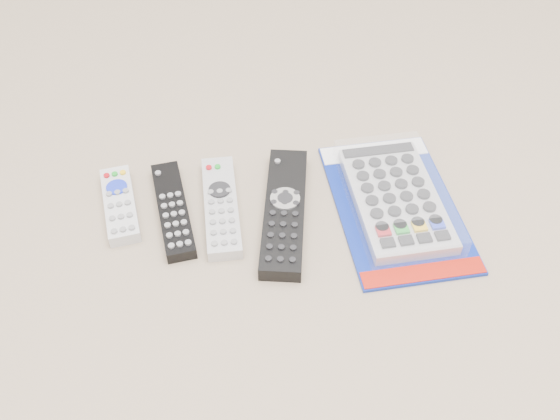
{
  "coord_description": "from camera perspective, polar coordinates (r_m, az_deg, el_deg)",
  "views": [
    {
      "loc": [
        -0.06,
        -0.62,
        0.67
      ],
      "look_at": [
        0.02,
        -0.01,
        0.01
      ],
      "focal_mm": 40.0,
      "sensor_mm": 36.0,
      "label": 1
    }
  ],
  "objects": [
    {
      "name": "remote_silver_dvd",
      "position": [
        0.91,
        -5.41,
        0.36
      ],
      "size": [
        0.05,
        0.19,
        0.02
      ],
      "rotation": [
        0.0,
        0.0,
        -0.01
      ],
      "color": "#BBBBBF",
      "rests_on": "ground"
    },
    {
      "name": "remote_slim_black",
      "position": [
        0.91,
        -9.76,
        0.02
      ],
      "size": [
        0.06,
        0.19,
        0.02
      ],
      "rotation": [
        0.0,
        0.0,
        0.12
      ],
      "color": "black",
      "rests_on": "ground"
    },
    {
      "name": "jumbo_remote_packaged",
      "position": [
        0.92,
        10.55,
        1.12
      ],
      "size": [
        0.18,
        0.29,
        0.04
      ],
      "rotation": [
        0.0,
        0.0,
        0.03
      ],
      "color": "navy",
      "rests_on": "ground"
    },
    {
      "name": "remote_large_black",
      "position": [
        0.9,
        0.42,
        -0.1
      ],
      "size": [
        0.1,
        0.24,
        0.03
      ],
      "rotation": [
        0.0,
        0.0,
        -0.2
      ],
      "color": "black",
      "rests_on": "ground"
    },
    {
      "name": "remote_small_grey",
      "position": [
        0.94,
        -14.44,
        0.51
      ],
      "size": [
        0.06,
        0.15,
        0.02
      ],
      "rotation": [
        0.0,
        0.0,
        0.14
      ],
      "color": "#BABABD",
      "rests_on": "ground"
    }
  ]
}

